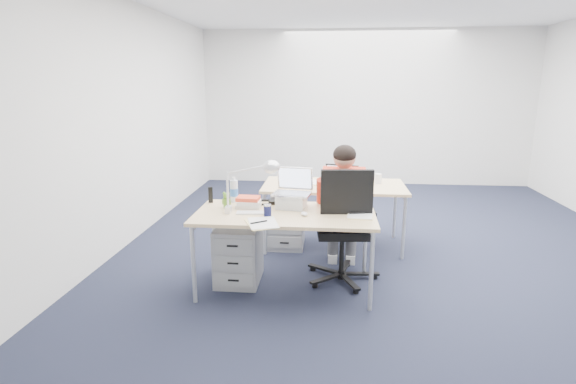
{
  "coord_description": "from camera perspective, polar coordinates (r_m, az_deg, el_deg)",
  "views": [
    {
      "loc": [
        -0.64,
        -4.95,
        1.86
      ],
      "look_at": [
        -1.03,
        -0.83,
        0.85
      ],
      "focal_mm": 28.0,
      "sensor_mm": 36.0,
      "label": 1
    }
  ],
  "objects": [
    {
      "name": "floor",
      "position": [
        5.32,
        12.06,
        -7.03
      ],
      "size": [
        7.0,
        7.0,
        0.0
      ],
      "primitive_type": "plane",
      "color": "black",
      "rests_on": "ground"
    },
    {
      "name": "headphones",
      "position": [
        4.31,
        -2.98,
        -1.23
      ],
      "size": [
        0.27,
        0.23,
        0.04
      ],
      "primitive_type": null,
      "rotation": [
        0.0,
        0.0,
        -0.26
      ],
      "color": "black",
      "rests_on": "desk_near"
    },
    {
      "name": "room",
      "position": [
        4.99,
        13.05,
        11.71
      ],
      "size": [
        6.02,
        7.02,
        2.8
      ],
      "color": "silver",
      "rests_on": "ground"
    },
    {
      "name": "wireless_keyboard",
      "position": [
        4.0,
        -4.74,
        -2.62
      ],
      "size": [
        0.26,
        0.13,
        0.01
      ],
      "primitive_type": "cube",
      "rotation": [
        0.0,
        0.0,
        0.09
      ],
      "color": "white",
      "rests_on": "desk_near"
    },
    {
      "name": "water_bottle",
      "position": [
        4.37,
        -6.87,
        0.32
      ],
      "size": [
        0.08,
        0.08,
        0.25
      ],
      "primitive_type": "cylinder",
      "rotation": [
        0.0,
        0.0,
        0.06
      ],
      "color": "silver",
      "rests_on": "desk_near"
    },
    {
      "name": "office_chair",
      "position": [
        4.33,
        6.91,
        -7.21
      ],
      "size": [
        0.77,
        0.77,
        1.13
      ],
      "rotation": [
        0.0,
        0.0,
        0.09
      ],
      "color": "black",
      "rests_on": "ground"
    },
    {
      "name": "seated_person",
      "position": [
        4.4,
        6.99,
        -2.2
      ],
      "size": [
        0.4,
        0.7,
        1.3
      ],
      "rotation": [
        0.0,
        0.0,
        -0.03
      ],
      "color": "red",
      "rests_on": "ground"
    },
    {
      "name": "silver_laptop",
      "position": [
        4.12,
        0.46,
        0.4
      ],
      "size": [
        0.37,
        0.31,
        0.36
      ],
      "primitive_type": null,
      "rotation": [
        0.0,
        0.0,
        -0.15
      ],
      "color": "silver",
      "rests_on": "desk_near"
    },
    {
      "name": "drawer_pedestal_near",
      "position": [
        4.34,
        -6.27,
        -7.79
      ],
      "size": [
        0.4,
        0.5,
        0.55
      ],
      "primitive_type": "cube",
      "color": "gray",
      "rests_on": "ground"
    },
    {
      "name": "sunglasses",
      "position": [
        4.04,
        4.93,
        -2.4
      ],
      "size": [
        0.1,
        0.06,
        0.02
      ],
      "primitive_type": null,
      "rotation": [
        0.0,
        0.0,
        -0.18
      ],
      "color": "black",
      "rests_on": "desk_near"
    },
    {
      "name": "computer_mouse",
      "position": [
        3.92,
        2.09,
        -2.79
      ],
      "size": [
        0.08,
        0.1,
        0.03
      ],
      "primitive_type": "ellipsoid",
      "rotation": [
        0.0,
        0.0,
        0.26
      ],
      "color": "white",
      "rests_on": "desk_near"
    },
    {
      "name": "drawer_pedestal_far",
      "position": [
        5.23,
        -0.17,
        -3.9
      ],
      "size": [
        0.4,
        0.5,
        0.55
      ],
      "primitive_type": "cube",
      "color": "gray",
      "rests_on": "ground"
    },
    {
      "name": "can_koozie",
      "position": [
        3.88,
        -2.62,
        -2.38
      ],
      "size": [
        0.07,
        0.07,
        0.11
      ],
      "primitive_type": "cylinder",
      "rotation": [
        0.0,
        0.0,
        0.06
      ],
      "color": "#121439",
      "rests_on": "desk_near"
    },
    {
      "name": "papers_left",
      "position": [
        3.69,
        -3.39,
        -4.01
      ],
      "size": [
        0.32,
        0.38,
        0.01
      ],
      "primitive_type": "cube",
      "rotation": [
        0.0,
        0.0,
        0.32
      ],
      "color": "#F2DB8C",
      "rests_on": "desk_near"
    },
    {
      "name": "dark_laptop",
      "position": [
        4.89,
        6.51,
        1.91
      ],
      "size": [
        0.46,
        0.45,
        0.27
      ],
      "primitive_type": null,
      "rotation": [
        0.0,
        0.0,
        -0.29
      ],
      "color": "black",
      "rests_on": "desk_far"
    },
    {
      "name": "papers_right",
      "position": [
        3.98,
        9.06,
        -2.84
      ],
      "size": [
        0.24,
        0.32,
        0.01
      ],
      "primitive_type": "cube",
      "rotation": [
        0.0,
        0.0,
        -0.09
      ],
      "color": "#F2DB8C",
      "rests_on": "desk_near"
    },
    {
      "name": "desk_lamp",
      "position": [
        3.94,
        -5.56,
        0.8
      ],
      "size": [
        0.47,
        0.27,
        0.5
      ],
      "primitive_type": null,
      "rotation": [
        0.0,
        0.0,
        -0.27
      ],
      "color": "silver",
      "rests_on": "desk_near"
    },
    {
      "name": "bear_figurine",
      "position": [
        4.17,
        -7.84,
        -1.02
      ],
      "size": [
        0.1,
        0.09,
        0.15
      ],
      "primitive_type": null,
      "rotation": [
        0.0,
        0.0,
        -0.43
      ],
      "color": "#3C7920",
      "rests_on": "desk_near"
    },
    {
      "name": "far_cup",
      "position": [
        5.26,
        11.38,
        1.68
      ],
      "size": [
        0.09,
        0.09,
        0.11
      ],
      "primitive_type": "cylinder",
      "rotation": [
        0.0,
        0.0,
        -0.22
      ],
      "color": "white",
      "rests_on": "desk_far"
    },
    {
      "name": "desk_near",
      "position": [
        4.02,
        -0.38,
        -3.27
      ],
      "size": [
        1.6,
        0.8,
        0.73
      ],
      "color": "#D9B57D",
      "rests_on": "ground"
    },
    {
      "name": "cordless_phone",
      "position": [
        4.38,
        -9.82,
        -0.36
      ],
      "size": [
        0.05,
        0.04,
        0.15
      ],
      "primitive_type": "cube",
      "rotation": [
        0.0,
        0.0,
        0.39
      ],
      "color": "black",
      "rests_on": "desk_near"
    },
    {
      "name": "desk_far",
      "position": [
        5.14,
        5.84,
        0.42
      ],
      "size": [
        1.6,
        0.8,
        0.73
      ],
      "color": "#D9B57D",
      "rests_on": "ground"
    },
    {
      "name": "book_stack",
      "position": [
        4.18,
        -5.04,
        -1.29
      ],
      "size": [
        0.25,
        0.2,
        0.1
      ],
      "primitive_type": "cube",
      "rotation": [
        0.0,
        0.0,
        0.19
      ],
      "color": "silver",
      "rests_on": "desk_near"
    },
    {
      "name": "far_papers",
      "position": [
        5.22,
        2.62,
        1.25
      ],
      "size": [
        0.23,
        0.3,
        0.01
      ],
      "primitive_type": "cube",
      "rotation": [
        0.0,
        0.0,
        -0.11
      ],
      "color": "white",
      "rests_on": "desk_far"
    }
  ]
}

